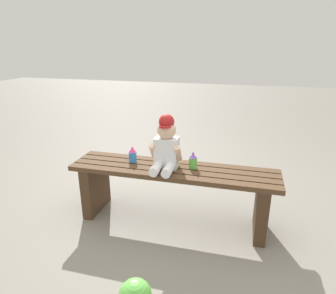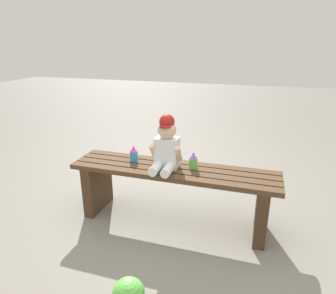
{
  "view_description": "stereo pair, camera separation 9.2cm",
  "coord_description": "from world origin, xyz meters",
  "px_view_note": "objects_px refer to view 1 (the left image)",
  "views": [
    {
      "loc": [
        0.48,
        -1.98,
        1.34
      ],
      "look_at": [
        -0.03,
        -0.05,
        0.63
      ],
      "focal_mm": 31.83,
      "sensor_mm": 36.0,
      "label": 1
    },
    {
      "loc": [
        0.57,
        -1.95,
        1.34
      ],
      "look_at": [
        -0.03,
        -0.05,
        0.63
      ],
      "focal_mm": 31.83,
      "sensor_mm": 36.0,
      "label": 2
    }
  ],
  "objects_px": {
    "park_bench": "(173,186)",
    "sippy_cup_right": "(193,161)",
    "child_figure": "(166,145)",
    "sippy_cup_left": "(133,155)"
  },
  "relations": [
    {
      "from": "child_figure",
      "to": "sippy_cup_left",
      "type": "xyz_separation_m",
      "value": [
        -0.28,
        0.05,
        -0.12
      ]
    },
    {
      "from": "park_bench",
      "to": "sippy_cup_right",
      "type": "bearing_deg",
      "value": 14.46
    },
    {
      "from": "child_figure",
      "to": "sippy_cup_right",
      "type": "xyz_separation_m",
      "value": [
        0.19,
        0.05,
        -0.12
      ]
    },
    {
      "from": "child_figure",
      "to": "sippy_cup_right",
      "type": "bearing_deg",
      "value": 14.24
    },
    {
      "from": "park_bench",
      "to": "sippy_cup_left",
      "type": "xyz_separation_m",
      "value": [
        -0.33,
        0.04,
        0.21
      ]
    },
    {
      "from": "child_figure",
      "to": "park_bench",
      "type": "bearing_deg",
      "value": 13.6
    },
    {
      "from": "park_bench",
      "to": "child_figure",
      "type": "height_order",
      "value": "child_figure"
    },
    {
      "from": "child_figure",
      "to": "sippy_cup_left",
      "type": "height_order",
      "value": "child_figure"
    },
    {
      "from": "park_bench",
      "to": "sippy_cup_left",
      "type": "relative_size",
      "value": 12.49
    },
    {
      "from": "park_bench",
      "to": "sippy_cup_right",
      "type": "distance_m",
      "value": 0.25
    }
  ]
}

